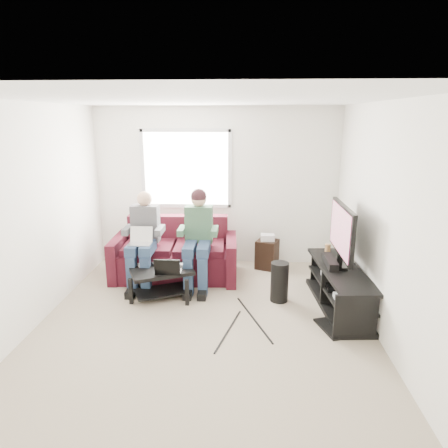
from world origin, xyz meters
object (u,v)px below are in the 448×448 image
Objects in this scene: tv at (342,232)px; subwoofer at (279,282)px; sofa at (175,255)px; tv_stand at (339,290)px; end_table at (267,253)px; coffee_table at (162,277)px.

subwoofer is at bearing 176.29° from tv.
sofa is 2.57m from tv.
tv is at bearing 91.47° from tv_stand.
tv is at bearing -20.57° from sofa.
end_table is (-0.87, 1.27, -0.74)m from tv.
subwoofer is (-0.76, 0.05, -0.73)m from tv.
sofa is 1.51m from end_table.
end_table is (-0.87, 1.37, 0.02)m from tv_stand.
subwoofer is at bearing -0.72° from coffee_table.
end_table is at bearing 15.33° from sofa.
coffee_table is at bearing 179.28° from subwoofer.
tv_stand is 1.62m from end_table.
tv is 1.06m from subwoofer.
tv reaches higher than coffee_table.
tv is (2.32, -0.87, 0.67)m from sofa.
coffee_table is 1.92m from end_table.
sofa is 3.55× the size of subwoofer.
sofa reaches higher than coffee_table.
tv_stand is at bearing -88.53° from tv.
end_table reaches higher than tv_stand.
tv_stand is at bearing -22.68° from sofa.
tv_stand is at bearing -11.04° from subwoofer.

